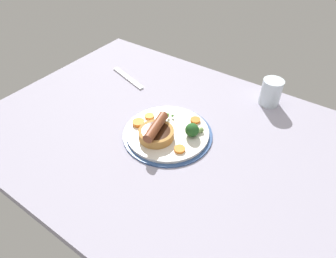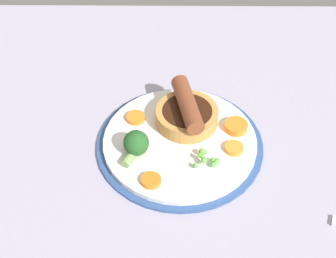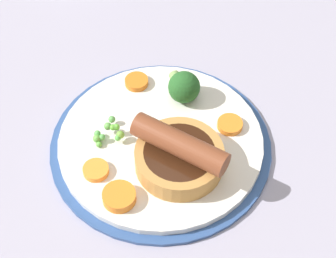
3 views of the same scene
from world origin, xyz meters
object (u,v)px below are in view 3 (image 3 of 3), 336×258
at_px(pea_pile, 108,132).
at_px(carrot_slice_3, 96,170).
at_px(sausage_pudding, 181,153).
at_px(broccoli_floret_far, 184,87).
at_px(dinner_plate, 161,144).
at_px(carrot_slice_5, 119,197).
at_px(carrot_slice_1, 137,82).
at_px(carrot_slice_0, 230,125).

height_order(pea_pile, carrot_slice_3, pea_pile).
distance_m(sausage_pudding, broccoli_floret_far, 0.10).
height_order(dinner_plate, pea_pile, pea_pile).
xyz_separation_m(sausage_pudding, broccoli_floret_far, (-0.08, -0.07, -0.00)).
bearing_deg(carrot_slice_3, broccoli_floret_far, -177.57).
relative_size(dinner_plate, carrot_slice_5, 7.16).
relative_size(dinner_plate, broccoli_floret_far, 4.76).
height_order(dinner_plate, broccoli_floret_far, broccoli_floret_far).
distance_m(dinner_plate, carrot_slice_3, 0.09).
bearing_deg(carrot_slice_3, carrot_slice_1, -152.86).
distance_m(broccoli_floret_far, carrot_slice_5, 0.17).
height_order(sausage_pudding, broccoli_floret_far, sausage_pudding).
height_order(dinner_plate, carrot_slice_5, carrot_slice_5).
bearing_deg(dinner_plate, carrot_slice_1, -116.84).
xyz_separation_m(pea_pile, carrot_slice_0, (-0.11, 0.09, -0.01)).
relative_size(pea_pile, carrot_slice_1, 1.39).
height_order(dinner_plate, carrot_slice_1, carrot_slice_1).
height_order(sausage_pudding, carrot_slice_5, sausage_pudding).
bearing_deg(broccoli_floret_far, dinner_plate, -42.19).
height_order(pea_pile, carrot_slice_0, pea_pile).
bearing_deg(carrot_slice_0, dinner_plate, -32.71).
relative_size(broccoli_floret_far, carrot_slice_0, 1.81).
xyz_separation_m(carrot_slice_1, carrot_slice_5, (0.13, 0.11, 0.00)).
xyz_separation_m(carrot_slice_0, carrot_slice_3, (0.15, -0.07, 0.00)).
height_order(carrot_slice_0, carrot_slice_3, same).
bearing_deg(sausage_pudding, carrot_slice_5, 66.61).
xyz_separation_m(sausage_pudding, carrot_slice_5, (0.08, -0.02, -0.01)).
bearing_deg(pea_pile, carrot_slice_1, -155.34).
height_order(broccoli_floret_far, carrot_slice_3, broccoli_floret_far).
height_order(pea_pile, carrot_slice_5, pea_pile).
bearing_deg(pea_pile, broccoli_floret_far, 169.37).
distance_m(sausage_pudding, carrot_slice_3, 0.10).
distance_m(dinner_plate, carrot_slice_0, 0.09).
xyz_separation_m(broccoli_floret_far, carrot_slice_1, (0.02, -0.06, -0.02)).
relative_size(pea_pile, carrot_slice_3, 1.41).
xyz_separation_m(carrot_slice_1, carrot_slice_3, (0.13, 0.06, -0.00)).
height_order(broccoli_floret_far, carrot_slice_0, broccoli_floret_far).
bearing_deg(dinner_plate, carrot_slice_0, 147.29).
bearing_deg(carrot_slice_5, carrot_slice_3, -97.90).
distance_m(sausage_pudding, carrot_slice_5, 0.08).
bearing_deg(pea_pile, sausage_pudding, 109.84).
xyz_separation_m(carrot_slice_0, carrot_slice_1, (0.03, -0.13, 0.00)).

